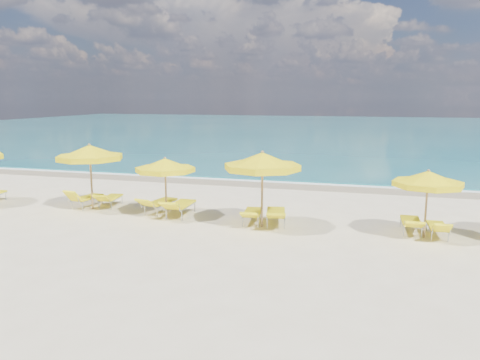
# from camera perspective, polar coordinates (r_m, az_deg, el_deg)

# --- Properties ---
(ground_plane) EXTENTS (120.00, 120.00, 0.00)m
(ground_plane) POSITION_cam_1_polar(r_m,az_deg,el_deg) (16.71, -1.40, -4.93)
(ground_plane) COLOR beige
(ocean) EXTENTS (120.00, 80.00, 0.30)m
(ocean) POSITION_cam_1_polar(r_m,az_deg,el_deg) (63.74, 11.45, 6.05)
(ocean) COLOR #126169
(ocean) RESTS_ON ground
(wet_sand_band) EXTENTS (120.00, 2.60, 0.01)m
(wet_sand_band) POSITION_cam_1_polar(r_m,az_deg,el_deg) (23.71, 3.86, -0.43)
(wet_sand_band) COLOR tan
(wet_sand_band) RESTS_ON ground
(foam_line) EXTENTS (120.00, 1.20, 0.03)m
(foam_line) POSITION_cam_1_polar(r_m,az_deg,el_deg) (24.48, 4.25, -0.10)
(foam_line) COLOR white
(foam_line) RESTS_ON ground
(whitecap_near) EXTENTS (14.00, 0.36, 0.05)m
(whitecap_near) POSITION_cam_1_polar(r_m,az_deg,el_deg) (34.43, -2.64, 2.89)
(whitecap_near) COLOR white
(whitecap_near) RESTS_ON ground
(whitecap_far) EXTENTS (18.00, 0.30, 0.05)m
(whitecap_far) POSITION_cam_1_polar(r_m,az_deg,el_deg) (39.79, 20.31, 3.25)
(whitecap_far) COLOR white
(whitecap_far) RESTS_ON ground
(umbrella_2) EXTENTS (2.64, 2.64, 2.58)m
(umbrella_2) POSITION_cam_1_polar(r_m,az_deg,el_deg) (18.91, -17.84, 3.13)
(umbrella_2) COLOR #9E7A4F
(umbrella_2) RESTS_ON ground
(umbrella_3) EXTENTS (2.73, 2.73, 2.20)m
(umbrella_3) POSITION_cam_1_polar(r_m,az_deg,el_deg) (17.13, -9.12, 1.73)
(umbrella_3) COLOR #9E7A4F
(umbrella_3) RESTS_ON ground
(umbrella_4) EXTENTS (2.72, 2.72, 2.60)m
(umbrella_4) POSITION_cam_1_polar(r_m,az_deg,el_deg) (15.44, 2.74, 2.21)
(umbrella_4) COLOR #9E7A4F
(umbrella_4) RESTS_ON ground
(umbrella_5) EXTENTS (2.38, 2.38, 2.16)m
(umbrella_5) POSITION_cam_1_polar(r_m,az_deg,el_deg) (15.41, 21.94, 0.06)
(umbrella_5) COLOR #9E7A4F
(umbrella_5) RESTS_ON ground
(lounger_2_left) EXTENTS (0.81, 1.77, 0.85)m
(lounger_2_left) POSITION_cam_1_polar(r_m,az_deg,el_deg) (19.63, -18.18, -2.50)
(lounger_2_left) COLOR #A5A8AD
(lounger_2_left) RESTS_ON ground
(lounger_2_right) EXTENTS (0.78, 1.77, 0.70)m
(lounger_2_right) POSITION_cam_1_polar(r_m,az_deg,el_deg) (19.43, -15.52, -2.53)
(lounger_2_right) COLOR #A5A8AD
(lounger_2_right) RESTS_ON ground
(lounger_3_left) EXTENTS (0.94, 2.00, 0.76)m
(lounger_3_left) POSITION_cam_1_polar(r_m,az_deg,el_deg) (18.04, -9.75, -3.20)
(lounger_3_left) COLOR #A5A8AD
(lounger_3_left) RESTS_ON ground
(lounger_3_right) EXTENTS (0.70, 2.05, 0.80)m
(lounger_3_right) POSITION_cam_1_polar(r_m,az_deg,el_deg) (17.42, -7.27, -3.56)
(lounger_3_right) COLOR #A5A8AD
(lounger_3_right) RESTS_ON ground
(lounger_4_left) EXTENTS (0.80, 1.88, 0.67)m
(lounger_4_left) POSITION_cam_1_polar(r_m,az_deg,el_deg) (16.31, 1.53, -4.53)
(lounger_4_left) COLOR #A5A8AD
(lounger_4_left) RESTS_ON ground
(lounger_4_right) EXTENTS (1.01, 2.08, 0.71)m
(lounger_4_right) POSITION_cam_1_polar(r_m,az_deg,el_deg) (16.18, 4.39, -4.61)
(lounger_4_right) COLOR #A5A8AD
(lounger_4_right) RESTS_ON ground
(lounger_5_left) EXTENTS (0.65, 1.86, 0.69)m
(lounger_5_left) POSITION_cam_1_polar(r_m,az_deg,el_deg) (16.12, 20.11, -5.33)
(lounger_5_left) COLOR #A5A8AD
(lounger_5_left) RESTS_ON ground
(lounger_5_right) EXTENTS (0.59, 1.62, 0.69)m
(lounger_5_right) POSITION_cam_1_polar(r_m,az_deg,el_deg) (15.98, 22.92, -5.74)
(lounger_5_right) COLOR #A5A8AD
(lounger_5_right) RESTS_ON ground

